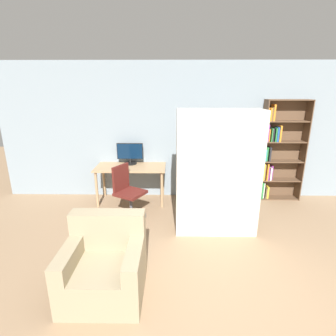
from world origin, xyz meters
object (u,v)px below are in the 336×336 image
at_px(mattress_far, 216,171).
at_px(bookshelf, 277,152).
at_px(office_chair, 128,197).
at_px(armchair, 105,265).
at_px(monitor, 130,153).
at_px(mattress_near, 219,176).

bearing_deg(mattress_far, bookshelf, 40.55).
bearing_deg(mattress_far, office_chair, 168.24).
bearing_deg(office_chair, mattress_far, -11.76).
bearing_deg(armchair, monitor, 92.16).
height_order(monitor, mattress_far, mattress_far).
height_order(office_chair, mattress_near, mattress_near).
distance_m(mattress_near, mattress_far, 0.25).
xyz_separation_m(monitor, mattress_far, (1.53, -1.15, 0.00)).
bearing_deg(mattress_near, mattress_far, 90.00).
xyz_separation_m(bookshelf, mattress_far, (-1.40, -1.19, -0.02)).
relative_size(bookshelf, mattress_near, 1.04).
distance_m(office_chair, bookshelf, 3.05).
bearing_deg(armchair, mattress_far, 45.81).
relative_size(office_chair, mattress_far, 0.49).
bearing_deg(bookshelf, armchair, -136.68).
bearing_deg(monitor, mattress_far, -36.88).
distance_m(monitor, mattress_far, 1.91).
height_order(mattress_near, mattress_far, same).
bearing_deg(mattress_near, monitor, 137.56).
height_order(monitor, bookshelf, bookshelf).
bearing_deg(bookshelf, monitor, -179.12).
xyz_separation_m(mattress_far, armchair, (-1.43, -1.47, -0.64)).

